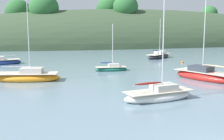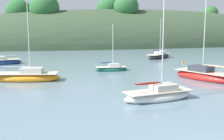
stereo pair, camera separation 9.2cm
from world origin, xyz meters
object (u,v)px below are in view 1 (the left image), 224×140
Objects in this scene: sailboat_red_portside at (159,56)px; sailboat_grey_yawl at (111,68)px; mooring_buoy_inner at (182,62)px; sailboat_cream_ketch at (27,77)px; sailboat_black_sloop at (159,95)px; sailboat_teal_outer at (1,62)px; sailboat_blue_center at (205,76)px.

sailboat_grey_yawl is (-13.18, -12.82, -0.09)m from sailboat_red_portside.
mooring_buoy_inner is at bearing 19.75° from sailboat_grey_yawl.
sailboat_cream_ketch is 15.91m from sailboat_black_sloop.
sailboat_teal_outer is 31.75m from sailboat_blue_center.
sailboat_teal_outer is at bearing 139.71° from sailboat_blue_center.
sailboat_cream_ketch is 0.96× the size of sailboat_black_sloop.
sailboat_blue_center is at bearing -101.53° from sailboat_red_portside.
sailboat_red_portside is at bearing 78.47° from sailboat_blue_center.
sailboat_blue_center is at bearing -13.71° from sailboat_cream_ketch.
sailboat_red_portside is 29.82m from sailboat_cream_ketch.
sailboat_grey_yawl is 14.78m from mooring_buoy_inner.
sailboat_teal_outer is 0.98× the size of sailboat_black_sloop.
sailboat_blue_center reaches higher than sailboat_grey_yawl.
sailboat_cream_ketch reaches higher than mooring_buoy_inner.
sailboat_grey_yawl is 0.62× the size of sailboat_blue_center.
sailboat_teal_outer reaches higher than sailboat_grey_yawl.
sailboat_teal_outer is 1.02× the size of sailboat_cream_ketch.
sailboat_grey_yawl is 11.98m from sailboat_cream_ketch.
sailboat_teal_outer is 16.32m from sailboat_cream_ketch.
sailboat_cream_ketch is 26.75m from mooring_buoy_inner.
sailboat_black_sloop is at bearing -123.95° from mooring_buoy_inner.
sailboat_grey_yawl is at bearing -135.79° from sailboat_red_portside.
mooring_buoy_inner is (0.73, -7.83, -0.29)m from sailboat_red_portside.
sailboat_red_portside reaches higher than mooring_buoy_inner.
sailboat_black_sloop is at bearing -142.66° from sailboat_blue_center.
sailboat_black_sloop is (-9.00, -6.87, -0.07)m from sailboat_blue_center.
sailboat_black_sloop reaches higher than sailboat_grey_yawl.
mooring_buoy_inner is (5.24, 14.29, -0.34)m from sailboat_blue_center.
sailboat_teal_outer is 0.88× the size of sailboat_blue_center.
sailboat_black_sloop is (-0.33, -16.16, 0.08)m from sailboat_grey_yawl.
sailboat_cream_ketch is at bearing -144.57° from sailboat_red_portside.
sailboat_blue_center is at bearing -40.29° from sailboat_teal_outer.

